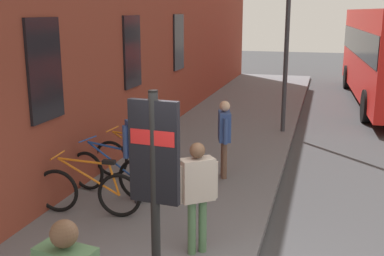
% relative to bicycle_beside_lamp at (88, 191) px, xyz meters
% --- Properties ---
extents(ground, '(60.00, 60.00, 0.00)m').
position_rel_bicycle_beside_lamp_xyz_m(ground, '(4.12, -3.78, -0.51)').
color(ground, '#38383A').
extents(sidewalk_pavement, '(24.00, 3.50, 0.12)m').
position_rel_bicycle_beside_lamp_xyz_m(sidewalk_pavement, '(6.12, -1.03, -0.45)').
color(sidewalk_pavement, slate).
rests_on(sidewalk_pavement, ground).
extents(bicycle_beside_lamp, '(0.48, 1.77, 0.97)m').
position_rel_bicycle_beside_lamp_xyz_m(bicycle_beside_lamp, '(0.00, 0.00, 0.00)').
color(bicycle_beside_lamp, black).
rests_on(bicycle_beside_lamp, sidewalk_pavement).
extents(bicycle_nearest_sign, '(0.52, 1.75, 0.97)m').
position_rel_bicycle_beside_lamp_xyz_m(bicycle_nearest_sign, '(0.88, 0.01, 0.00)').
color(bicycle_nearest_sign, black).
rests_on(bicycle_nearest_sign, sidewalk_pavement).
extents(bicycle_end_of_row, '(0.48, 1.77, 0.97)m').
position_rel_bicycle_beside_lamp_xyz_m(bicycle_end_of_row, '(1.74, -0.10, 0.00)').
color(bicycle_end_of_row, black).
rests_on(bicycle_end_of_row, sidewalk_pavement).
extents(transit_info_sign, '(0.14, 0.56, 2.40)m').
position_rel_bicycle_beside_lamp_xyz_m(transit_info_sign, '(-1.95, -1.85, 1.21)').
color(transit_info_sign, black).
rests_on(transit_info_sign, sidewalk_pavement).
extents(pedestrian_near_bus, '(0.49, 0.52, 1.68)m').
position_rel_bicycle_beside_lamp_xyz_m(pedestrian_near_bus, '(0.71, -0.64, 0.63)').
color(pedestrian_near_bus, '#26262D').
rests_on(pedestrian_near_bus, sidewalk_pavement).
extents(pedestrian_crossing_street, '(0.56, 0.33, 1.52)m').
position_rel_bicycle_beside_lamp_xyz_m(pedestrian_crossing_street, '(2.31, -1.71, 0.54)').
color(pedestrian_crossing_street, brown).
rests_on(pedestrian_crossing_street, sidewalk_pavement).
extents(pedestrian_by_facade, '(0.45, 0.48, 1.54)m').
position_rel_bicycle_beside_lamp_xyz_m(pedestrian_by_facade, '(-0.74, -1.99, 0.55)').
color(pedestrian_by_facade, '#4C724C').
rests_on(pedestrian_by_facade, sidewalk_pavement).
extents(street_lamp, '(0.28, 0.28, 5.16)m').
position_rel_bicycle_beside_lamp_xyz_m(street_lamp, '(6.37, -2.48, 2.67)').
color(street_lamp, '#333338').
rests_on(street_lamp, sidewalk_pavement).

